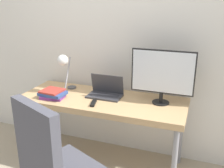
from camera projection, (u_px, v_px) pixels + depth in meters
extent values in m
cube|color=silver|center=(115.00, 39.00, 2.83)|extent=(8.00, 0.05, 2.60)
cube|color=tan|center=(102.00, 101.00, 2.68)|extent=(1.69, 0.64, 0.06)
cylinder|color=gray|center=(26.00, 132.00, 2.82)|extent=(0.05, 0.05, 0.69)
cylinder|color=gray|center=(174.00, 163.00, 2.31)|extent=(0.05, 0.05, 0.69)
cylinder|color=gray|center=(52.00, 113.00, 3.28)|extent=(0.05, 0.05, 0.69)
cylinder|color=gray|center=(180.00, 134.00, 2.78)|extent=(0.05, 0.05, 0.69)
cube|color=#38383D|center=(105.00, 96.00, 2.71)|extent=(0.35, 0.20, 0.02)
cube|color=#2D2D33|center=(105.00, 95.00, 2.70)|extent=(0.30, 0.12, 0.00)
cube|color=#38383D|center=(107.00, 84.00, 2.74)|extent=(0.35, 0.05, 0.20)
cube|color=navy|center=(107.00, 84.00, 2.74)|extent=(0.31, 0.04, 0.18)
cylinder|color=black|center=(161.00, 102.00, 2.55)|extent=(0.17, 0.17, 0.01)
cylinder|color=black|center=(161.00, 97.00, 2.54)|extent=(0.04, 0.04, 0.10)
cube|color=black|center=(163.00, 72.00, 2.46)|extent=(0.60, 0.02, 0.42)
cube|color=silver|center=(162.00, 72.00, 2.45)|extent=(0.57, 0.00, 0.40)
cylinder|color=#4C4C51|center=(72.00, 87.00, 2.96)|extent=(0.10, 0.10, 0.02)
cylinder|color=#99999E|center=(67.00, 74.00, 2.83)|extent=(0.02, 0.17, 0.35)
sphere|color=white|center=(63.00, 60.00, 2.71)|extent=(0.11, 0.11, 0.11)
cube|color=#4C4C56|center=(37.00, 145.00, 1.74)|extent=(0.46, 0.25, 0.58)
cube|color=#753384|center=(53.00, 97.00, 2.68)|extent=(0.24, 0.19, 0.03)
cube|color=#334C8C|center=(53.00, 93.00, 2.68)|extent=(0.26, 0.20, 0.03)
cube|color=#B2382D|center=(52.00, 91.00, 2.68)|extent=(0.22, 0.21, 0.02)
cube|color=black|center=(93.00, 103.00, 2.53)|extent=(0.07, 0.16, 0.02)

